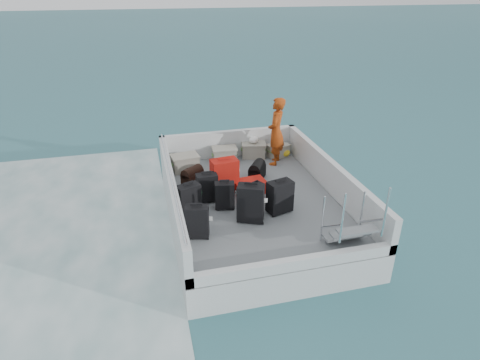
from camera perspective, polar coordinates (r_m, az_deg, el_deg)
The scene contains 24 objects.
ground at distance 8.95m, azimuth 1.99°, elevation -6.08°, with size 160.00×160.00×0.00m, color #1B525F.
wake_foam at distance 9.08m, azimuth -29.00°, elevation -9.31°, with size 10.00×10.00×0.00m, color white.
ferry_hull at distance 8.79m, azimuth 2.02°, elevation -4.43°, with size 3.60×5.00×0.60m, color silver.
deck at distance 8.63m, azimuth 2.05°, elevation -2.66°, with size 3.30×4.70×0.02m, color slate.
deck_fittings at distance 8.28m, azimuth 5.01°, elevation -1.10°, with size 3.60×5.00×0.90m.
suitcase_0 at distance 7.25m, azimuth -6.10°, elevation -5.98°, with size 0.41×0.23×0.64m, color black.
suitcase_1 at distance 7.93m, azimuth -7.23°, elevation -2.87°, with size 0.44×0.25×0.66m, color black.
suitcase_2 at distance 8.40m, azimuth -4.70°, elevation -1.13°, with size 0.43×0.26×0.62m, color black.
suitcase_3 at distance 7.66m, azimuth 1.52°, elevation -3.37°, with size 0.50×0.29×0.76m, color black.
suitcase_4 at distance 8.12m, azimuth -2.20°, elevation -2.26°, with size 0.39×0.23×0.58m, color black.
suitcase_5 at distance 8.69m, azimuth -2.21°, elevation 0.51°, with size 0.57×0.34×0.78m, color #AC130D.
suitcase_6 at distance 8.00m, azimuth 5.69°, elevation -2.44°, with size 0.49×0.29×0.68m, color black.
suitcase_7 at distance 8.14m, azimuth 2.00°, elevation -2.35°, with size 0.38×0.22×0.54m, color black.
suitcase_8 at distance 8.83m, azimuth 1.39°, elevation -0.90°, with size 0.45×0.68×0.27m, color #AC130D.
duffel_0 at distance 9.23m, azimuth -6.75°, elevation 0.37°, with size 0.47×0.30×0.32m, color black, non-canonical shape.
duffel_1 at distance 9.40m, azimuth -2.34°, elevation 1.05°, with size 0.43×0.30×0.32m, color black, non-canonical shape.
duffel_2 at distance 9.45m, azimuth 2.45°, elevation 1.18°, with size 0.47×0.30×0.32m, color black, non-canonical shape.
crate_0 at distance 9.91m, azimuth -7.79°, elevation 2.35°, with size 0.61×0.42×0.37m, color gray.
crate_1 at distance 10.32m, azimuth -2.21°, elevation 3.54°, with size 0.59×0.40×0.35m, color gray.
crate_2 at distance 10.62m, azimuth 1.94°, elevation 4.22°, with size 0.59×0.41×0.36m, color gray.
crate_3 at distance 10.69m, azimuth 5.43°, elevation 4.13°, with size 0.51×0.36×0.31m, color gray.
yellow_bag at distance 10.72m, azimuth 6.39°, elevation 3.90°, with size 0.28×0.26×0.22m, color gold.
white_bag at distance 10.52m, azimuth 1.96°, elevation 5.58°, with size 0.24×0.24×0.18m, color white.
passenger at distance 10.03m, azimuth 5.16°, elevation 6.88°, with size 0.63×0.40×1.70m, color #DA4E14.
Camera 1 is at (-2.15, -7.24, 4.80)m, focal length 30.00 mm.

